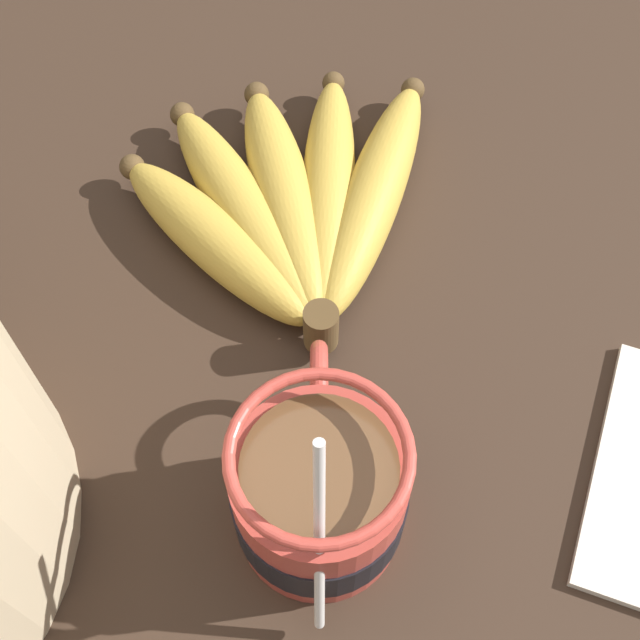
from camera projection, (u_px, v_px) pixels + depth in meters
The scene contains 3 objects.
table at pixel (353, 416), 51.24cm from camera, with size 118.47×118.47×2.85cm.
coffee_mug at pixel (319, 493), 43.18cm from camera, with size 13.61×8.64×14.87cm.
banana_bunch at pixel (290, 206), 54.68cm from camera, with size 21.12×21.05×4.12cm.
Camera 1 is at (-20.50, 1.94, 48.71)cm, focal length 50.00 mm.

